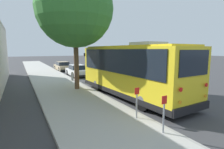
% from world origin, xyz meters
% --- Properties ---
extents(ground_plane, '(160.00, 160.00, 0.00)m').
position_xyz_m(ground_plane, '(0.00, 0.00, 0.00)').
color(ground_plane, '#3D3D3F').
extents(sidewalk_slab, '(80.00, 3.69, 0.15)m').
position_xyz_m(sidewalk_slab, '(0.00, 4.03, 0.07)').
color(sidewalk_slab, '#B2AFA8').
rests_on(sidewalk_slab, ground).
extents(curb_strip, '(80.00, 0.14, 0.15)m').
position_xyz_m(curb_strip, '(0.00, 2.12, 0.07)').
color(curb_strip, '#9D9A94').
rests_on(curb_strip, ground).
extents(shuttle_bus, '(8.95, 3.16, 3.38)m').
position_xyz_m(shuttle_bus, '(0.96, 0.58, 1.81)').
color(shuttle_bus, yellow).
rests_on(shuttle_bus, ground).
extents(parked_sedan_white, '(4.14, 1.70, 1.30)m').
position_xyz_m(parked_sedan_white, '(11.20, 0.95, 0.60)').
color(parked_sedan_white, silver).
rests_on(parked_sedan_white, ground).
extents(parked_sedan_tan, '(4.59, 1.75, 1.29)m').
position_xyz_m(parked_sedan_tan, '(17.49, 1.15, 0.60)').
color(parked_sedan_tan, tan).
rests_on(parked_sedan_tan, ground).
extents(street_tree, '(5.35, 5.35, 9.11)m').
position_xyz_m(street_tree, '(4.32, 3.08, 6.15)').
color(street_tree, brown).
rests_on(street_tree, sidewalk_slab).
extents(sign_post_near, '(0.06, 0.22, 1.30)m').
position_xyz_m(sign_post_near, '(-3.96, 2.54, 0.82)').
color(sign_post_near, gray).
rests_on(sign_post_near, sidewalk_slab).
extents(sign_post_far, '(0.06, 0.22, 1.28)m').
position_xyz_m(sign_post_far, '(-2.42, 2.54, 0.81)').
color(sign_post_far, gray).
rests_on(sign_post_far, sidewalk_slab).
extents(fire_hydrant, '(0.22, 0.22, 0.81)m').
position_xyz_m(fire_hydrant, '(7.72, 2.45, 0.55)').
color(fire_hydrant, '#99999E').
rests_on(fire_hydrant, sidewalk_slab).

